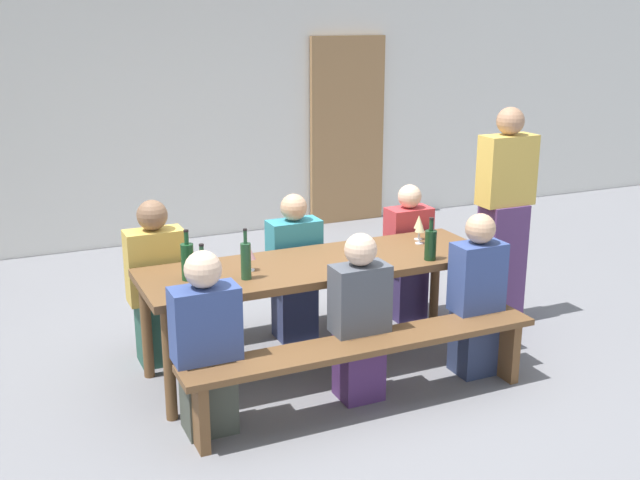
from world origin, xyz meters
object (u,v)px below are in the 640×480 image
Objects in this scene: seated_guest_far_1 at (294,271)px; seated_guest_far_0 at (157,287)px; wooden_door at (347,131)px; wine_glass_0 at (420,227)px; wine_bottle_3 at (187,261)px; seated_guest_near_1 at (360,321)px; seated_guest_near_2 at (476,298)px; bench_far at (283,286)px; wine_bottle_2 at (431,244)px; tasting_table at (320,272)px; seated_guest_far_2 at (408,256)px; standing_host at (503,222)px; wine_glass_1 at (250,254)px; wine_glass_2 at (419,223)px; wine_bottle_1 at (203,272)px; seated_guest_near_0 at (206,347)px; bench_near at (366,354)px; wine_bottle_0 at (246,260)px.

seated_guest_far_0 is at bearing -90.00° from seated_guest_far_1.
wine_glass_0 is at bearing -107.71° from wooden_door.
seated_guest_near_1 is (0.92, -0.53, -0.36)m from wine_bottle_3.
seated_guest_near_2 is 2.15m from seated_guest_far_0.
wine_bottle_3 is 1.83× the size of wine_glass_0.
bench_far is 1.26m from wine_bottle_2.
wooden_door is 4.10m from seated_guest_far_0.
wine_bottle_3 is (-0.89, 0.01, 0.20)m from tasting_table.
seated_guest_far_2 is (0.09, 1.04, -0.02)m from seated_guest_near_2.
standing_host reaches higher than wine_bottle_2.
standing_host is (0.70, 0.67, 0.28)m from seated_guest_near_2.
wine_bottle_2 is at bearing -13.51° from wine_glass_1.
wooden_door is 11.45× the size of wine_glass_2.
seated_guest_far_0 is (-0.50, 0.50, -0.32)m from wine_glass_1.
wine_bottle_1 is at bearing 8.03° from standing_host.
seated_guest_near_1 is 0.93× the size of seated_guest_far_0.
seated_guest_far_1 is (1.01, 0.00, -0.03)m from seated_guest_far_0.
wine_glass_2 is 0.17× the size of seated_guest_far_1.
seated_guest_far_0 is (-1.81, 0.43, -0.33)m from wine_glass_0.
wine_bottle_2 reaches higher than tasting_table.
tasting_table is 2.19× the size of seated_guest_near_0.
standing_host is (0.78, 0.06, -0.06)m from wine_glass_0.
standing_host is at bearing -75.28° from seated_guest_near_0.
wine_bottle_3 is at bearing -177.34° from wine_glass_0.
tasting_table is 13.67× the size of wine_glass_0.
wooden_door is at bearing 65.24° from bench_near.
seated_guest_near_2 reaches higher than seated_guest_far_1.
seated_guest_near_2 is at bearing -16.50° from wine_bottle_3.
seated_guest_far_0 is (-0.04, 1.04, 0.03)m from seated_guest_near_0.
wooden_door is at bearing 72.29° from wine_glass_0.
wine_bottle_0 is at bearing -117.44° from wine_glass_1.
tasting_table is at bearing 5.27° from standing_host.
standing_host reaches higher than wine_glass_1.
wine_bottle_0 is 1.26m from wine_bottle_2.
seated_guest_near_0 is (-0.94, -0.52, -0.15)m from tasting_table.
bench_far is 2.07× the size of seated_guest_near_2.
seated_guest_near_2 is 1.04m from seated_guest_far_2.
wooden_door reaches higher than wine_glass_1.
bench_near is 1.20m from seated_guest_far_1.
wine_bottle_3 is 0.19× the size of standing_host.
seated_guest_near_2 is at bearing 39.83° from seated_guest_far_1.
seated_guest_far_1 is at bearing 86.82° from tasting_table.
wine_bottle_1 is 1.54× the size of wine_glass_2.
wine_glass_1 is 0.14× the size of seated_guest_far_0.
seated_guest_far_0 is (-0.99, 0.52, -0.13)m from tasting_table.
wine_glass_0 is at bearing 2.66° from wine_bottle_3.
wine_bottle_1 is (-2.74, -3.60, -0.19)m from wooden_door.
wine_bottle_2 reaches higher than bench_near.
bench_near is 0.21m from seated_guest_near_1.
seated_guest_far_1 is at bearing -122.69° from wooden_door.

